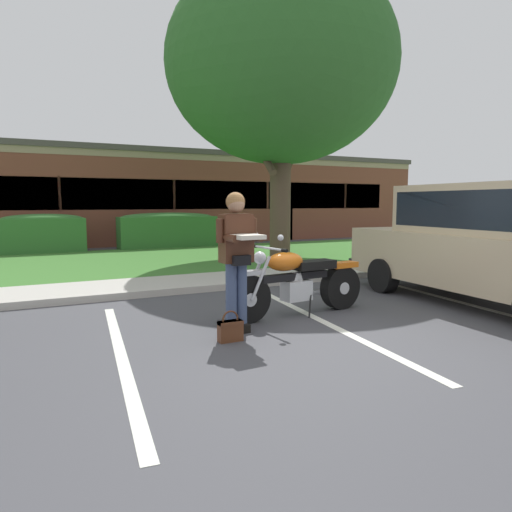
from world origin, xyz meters
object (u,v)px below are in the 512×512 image
Objects in this scene: handbag at (230,329)px; parked_suv_adjacent at (495,244)px; hedge_left at (43,233)px; shade_tree at (281,65)px; hedge_center_left at (168,230)px; rider_person at (237,250)px; brick_building at (143,198)px; motorcycle at (302,281)px.

parked_suv_adjacent is (4.38, -0.08, 0.81)m from handbag.
hedge_left is (-5.93, 10.96, -0.30)m from parked_suv_adjacent.
shade_tree reaches higher than hedge_left.
rider_person is at bearing -101.39° from hedge_center_left.
shade_tree is (4.10, 6.19, 4.23)m from rider_person.
handbag is at bearing -99.80° from brick_building.
handbag is (-0.23, -0.32, -0.86)m from rider_person.
hedge_center_left reaches higher than motorcycle.
handbag is 0.15× the size of hedge_left.
parked_suv_adjacent is 0.63× the size of shade_tree.
brick_building reaches higher than motorcycle.
shade_tree reaches higher than hedge_center_left.
brick_building is (-1.34, 10.83, -3.43)m from shade_tree.
rider_person is 10.71m from hedge_left.
shade_tree is at bearing 56.49° from rider_person.
motorcycle is 3.10m from parked_suv_adjacent.
parked_suv_adjacent is 11.15m from hedge_center_left.
hedge_left is (-1.79, 10.56, -0.36)m from rider_person.
shade_tree reaches higher than brick_building.
hedge_left is 0.10× the size of brick_building.
hedge_center_left is (-1.97, 4.37, -4.59)m from shade_tree.
rider_person reaches higher than handbag.
hedge_left is (-5.89, 4.37, -4.59)m from shade_tree.
motorcycle is at bearing 26.88° from handbag.
rider_person is at bearing 174.51° from parked_suv_adjacent.
motorcycle is at bearing 18.62° from rider_person.
brick_building is (4.55, 6.46, 1.16)m from hedge_left.
shade_tree is (-0.05, 6.59, 4.28)m from parked_suv_adjacent.
motorcycle is at bearing -73.66° from hedge_left.
motorcycle is at bearing -95.28° from hedge_center_left.
hedge_left and hedge_center_left have the same top height.
motorcycle is at bearing 164.88° from parked_suv_adjacent.
handbag is 0.07× the size of parked_suv_adjacent.
shade_tree reaches higher than rider_person.
handbag is 11.00m from hedge_left.
motorcycle is 1.63m from handbag.
handbag is (-1.42, -0.72, -0.34)m from motorcycle.
brick_building is at bearing 80.20° from handbag.
hedge_center_left is at bearing 100.44° from parked_suv_adjacent.
hedge_center_left is (0.94, 10.16, 0.17)m from motorcycle.
hedge_center_left is at bearing -95.62° from brick_building.
motorcycle is 0.67× the size of hedge_center_left.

